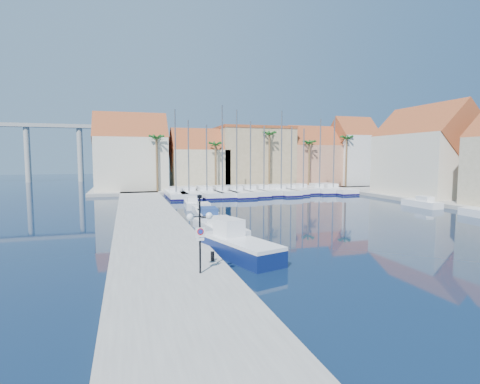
% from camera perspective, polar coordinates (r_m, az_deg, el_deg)
% --- Properties ---
extents(ground, '(260.00, 260.00, 0.00)m').
position_cam_1_polar(ground, '(24.94, 9.86, -9.01)').
color(ground, black).
rests_on(ground, ground).
extents(quay_west, '(6.00, 77.00, 0.50)m').
position_cam_1_polar(quay_west, '(35.57, -13.59, -4.37)').
color(quay_west, gray).
rests_on(quay_west, ground).
extents(shore_north, '(54.00, 16.00, 0.50)m').
position_cam_1_polar(shore_north, '(72.87, -0.20, 0.66)').
color(shore_north, gray).
rests_on(shore_north, ground).
extents(shore_east, '(12.00, 60.00, 0.50)m').
position_cam_1_polar(shore_east, '(56.72, 32.46, -1.49)').
color(shore_east, gray).
rests_on(shore_east, ground).
extents(lamp_post, '(1.30, 0.48, 3.85)m').
position_cam_1_polar(lamp_post, '(18.15, -6.14, -4.55)').
color(lamp_post, black).
rests_on(lamp_post, quay_west).
extents(bollard, '(0.21, 0.21, 0.52)m').
position_cam_1_polar(bollard, '(20.70, -4.22, -9.74)').
color(bollard, black).
rests_on(bollard, quay_west).
extents(fishing_boat, '(3.88, 6.74, 2.24)m').
position_cam_1_polar(fishing_boat, '(23.20, -0.23, -8.12)').
color(fishing_boat, '#0D1B4F').
rests_on(fishing_boat, ground).
extents(motorboat_west_0, '(3.08, 7.51, 1.40)m').
position_cam_1_polar(motorboat_west_0, '(30.32, -3.12, -5.39)').
color(motorboat_west_0, white).
rests_on(motorboat_west_0, ground).
extents(motorboat_west_1, '(2.59, 6.59, 1.40)m').
position_cam_1_polar(motorboat_west_1, '(36.24, -4.83, -3.65)').
color(motorboat_west_1, white).
rests_on(motorboat_west_1, ground).
extents(motorboat_west_2, '(1.71, 5.16, 1.40)m').
position_cam_1_polar(motorboat_west_2, '(40.04, -5.63, -2.80)').
color(motorboat_west_2, white).
rests_on(motorboat_west_2, ground).
extents(motorboat_west_3, '(2.05, 5.17, 1.40)m').
position_cam_1_polar(motorboat_west_3, '(45.89, -7.35, -1.79)').
color(motorboat_west_3, white).
rests_on(motorboat_west_3, ground).
extents(motorboat_east_1, '(1.72, 5.23, 1.40)m').
position_cam_1_polar(motorboat_east_1, '(51.48, 25.98, -1.52)').
color(motorboat_east_1, white).
rests_on(motorboat_east_1, ground).
extents(sailboat_0, '(2.71, 10.19, 13.23)m').
position_cam_1_polar(sailboat_0, '(57.81, -9.78, -0.29)').
color(sailboat_0, white).
rests_on(sailboat_0, ground).
extents(sailboat_1, '(3.76, 11.43, 11.76)m').
position_cam_1_polar(sailboat_1, '(58.50, -7.83, -0.22)').
color(sailboat_1, white).
rests_on(sailboat_1, ground).
extents(sailboat_2, '(3.61, 11.51, 11.13)m').
position_cam_1_polar(sailboat_2, '(58.99, -5.22, -0.16)').
color(sailboat_2, white).
rests_on(sailboat_2, ground).
extents(sailboat_3, '(3.03, 10.97, 14.14)m').
position_cam_1_polar(sailboat_3, '(59.27, -2.85, -0.08)').
color(sailboat_3, white).
rests_on(sailboat_3, ground).
extents(sailboat_4, '(3.43, 11.67, 13.50)m').
position_cam_1_polar(sailboat_4, '(59.54, -0.70, -0.07)').
color(sailboat_4, white).
rests_on(sailboat_4, ground).
extents(sailboat_5, '(3.62, 11.45, 11.85)m').
position_cam_1_polar(sailboat_5, '(60.92, 1.37, 0.04)').
color(sailboat_5, white).
rests_on(sailboat_5, ground).
extents(sailboat_6, '(2.98, 10.29, 11.17)m').
position_cam_1_polar(sailboat_6, '(62.00, 3.44, 0.13)').
color(sailboat_6, white).
rests_on(sailboat_6, ground).
extents(sailboat_7, '(3.28, 10.87, 13.66)m').
position_cam_1_polar(sailboat_7, '(62.44, 6.03, 0.16)').
color(sailboat_7, white).
rests_on(sailboat_7, ground).
extents(sailboat_8, '(2.94, 9.50, 11.15)m').
position_cam_1_polar(sailboat_8, '(63.60, 7.56, 0.23)').
color(sailboat_8, white).
rests_on(sailboat_8, ground).
extents(sailboat_9, '(2.64, 8.40, 11.00)m').
position_cam_1_polar(sailboat_9, '(65.51, 9.39, 0.37)').
color(sailboat_9, white).
rests_on(sailboat_9, ground).
extents(sailboat_10, '(3.03, 8.98, 12.65)m').
position_cam_1_polar(sailboat_10, '(66.14, 11.82, 0.39)').
color(sailboat_10, white).
rests_on(sailboat_10, ground).
extents(sailboat_11, '(3.42, 11.80, 12.97)m').
position_cam_1_polar(sailboat_11, '(67.05, 13.69, 0.38)').
color(sailboat_11, white).
rests_on(sailboat_11, ground).
extents(building_0, '(12.30, 9.00, 13.50)m').
position_cam_1_polar(building_0, '(68.54, -16.24, 5.41)').
color(building_0, beige).
rests_on(building_0, shore_north).
extents(building_1, '(10.30, 8.00, 11.00)m').
position_cam_1_polar(building_1, '(69.75, -6.28, 4.57)').
color(building_1, tan).
rests_on(building_1, shore_north).
extents(building_2, '(14.20, 10.20, 11.50)m').
position_cam_1_polar(building_2, '(73.55, 2.05, 5.38)').
color(building_2, '#9B855F').
rests_on(building_2, shore_north).
extents(building_3, '(10.30, 8.00, 12.00)m').
position_cam_1_polar(building_3, '(77.41, 10.75, 4.99)').
color(building_3, '#B8755D').
rests_on(building_3, shore_north).
extents(building_4, '(8.30, 8.00, 14.00)m').
position_cam_1_polar(building_4, '(81.15, 16.76, 5.65)').
color(building_4, white).
rests_on(building_4, shore_north).
extents(building_6, '(9.00, 14.30, 13.50)m').
position_cam_1_polar(building_6, '(62.62, 26.47, 5.09)').
color(building_6, beige).
rests_on(building_6, shore_east).
extents(palm_0, '(2.60, 2.60, 10.15)m').
position_cam_1_polar(palm_0, '(63.79, -12.61, 7.81)').
color(palm_0, brown).
rests_on(palm_0, shore_north).
extents(palm_1, '(2.60, 2.60, 9.15)m').
position_cam_1_polar(palm_1, '(65.31, -3.75, 7.03)').
color(palm_1, brown).
rests_on(palm_1, shore_north).
extents(palm_2, '(2.60, 2.60, 11.15)m').
position_cam_1_polar(palm_2, '(68.38, 4.52, 8.53)').
color(palm_2, brown).
rests_on(palm_2, shore_north).
extents(palm_3, '(2.60, 2.60, 9.65)m').
position_cam_1_polar(palm_3, '(71.63, 10.52, 7.18)').
color(palm_3, brown).
rests_on(palm_3, shore_north).
extents(palm_4, '(2.60, 2.60, 10.65)m').
position_cam_1_polar(palm_4, '(75.68, 15.96, 7.67)').
color(palm_4, brown).
rests_on(palm_4, shore_north).
extents(viaduct, '(48.00, 2.20, 14.45)m').
position_cam_1_polar(viaduct, '(107.35, -32.39, 6.67)').
color(viaduct, '#9E9E99').
rests_on(viaduct, ground).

